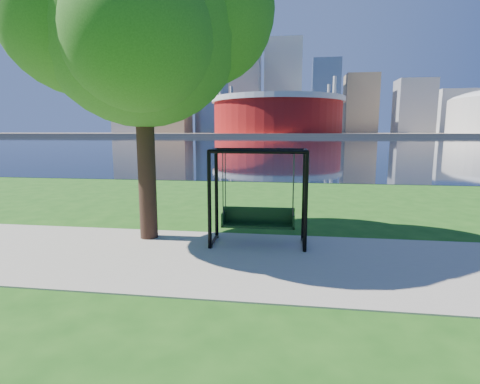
# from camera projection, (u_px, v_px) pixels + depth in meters

# --- Properties ---
(ground) EXTENTS (900.00, 900.00, 0.00)m
(ground) POSITION_uv_depth(u_px,v_px,m) (229.00, 252.00, 8.46)
(ground) COLOR #1E5114
(ground) RESTS_ON ground
(path) EXTENTS (120.00, 4.00, 0.03)m
(path) POSITION_uv_depth(u_px,v_px,m) (225.00, 259.00, 7.97)
(path) COLOR #9E937F
(path) RESTS_ON ground
(river) EXTENTS (900.00, 180.00, 0.02)m
(river) POSITION_uv_depth(u_px,v_px,m) (290.00, 142.00, 108.11)
(river) COLOR black
(river) RESTS_ON ground
(far_bank) EXTENTS (900.00, 228.00, 2.00)m
(far_bank) POSITION_uv_depth(u_px,v_px,m) (293.00, 134.00, 307.28)
(far_bank) COLOR #937F60
(far_bank) RESTS_ON ground
(stadium) EXTENTS (83.00, 83.00, 32.00)m
(stadium) POSITION_uv_depth(u_px,v_px,m) (277.00, 114.00, 237.24)
(stadium) COLOR maroon
(stadium) RESTS_ON far_bank
(skyline) EXTENTS (392.00, 66.00, 96.50)m
(skyline) POSITION_uv_depth(u_px,v_px,m) (289.00, 92.00, 315.45)
(skyline) COLOR gray
(skyline) RESTS_ON far_bank
(swing) EXTENTS (2.27, 1.03, 2.30)m
(swing) POSITION_uv_depth(u_px,v_px,m) (258.00, 199.00, 8.81)
(swing) COLOR black
(swing) RESTS_ON ground
(park_tree) EXTENTS (6.17, 5.57, 7.67)m
(park_tree) POSITION_uv_depth(u_px,v_px,m) (140.00, 18.00, 8.76)
(park_tree) COLOR black
(park_tree) RESTS_ON ground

